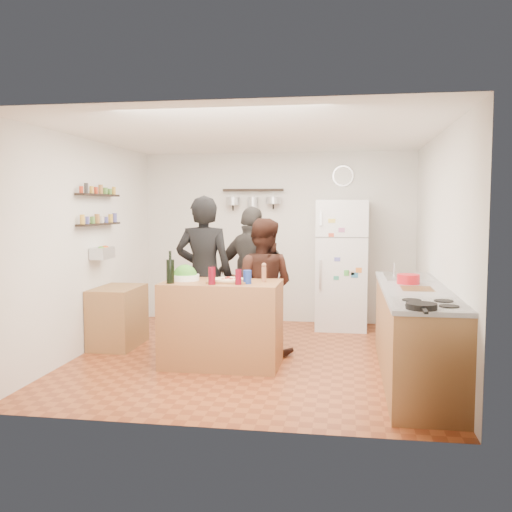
% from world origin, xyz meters
% --- Properties ---
extents(room_shell, '(4.20, 4.20, 4.20)m').
position_xyz_m(room_shell, '(0.00, 0.39, 1.25)').
color(room_shell, brown).
rests_on(room_shell, ground).
extents(prep_island, '(1.25, 0.72, 0.91)m').
position_xyz_m(prep_island, '(-0.30, -0.36, 0.46)').
color(prep_island, olive).
rests_on(prep_island, floor).
extents(pizza_board, '(0.42, 0.34, 0.02)m').
position_xyz_m(pizza_board, '(-0.22, -0.38, 0.92)').
color(pizza_board, brown).
rests_on(pizza_board, prep_island).
extents(pizza, '(0.34, 0.34, 0.02)m').
position_xyz_m(pizza, '(-0.22, -0.38, 0.94)').
color(pizza, '#D0B289').
rests_on(pizza, pizza_board).
extents(salad_bowl, '(0.31, 0.31, 0.06)m').
position_xyz_m(salad_bowl, '(-0.72, -0.31, 0.94)').
color(salad_bowl, white).
rests_on(salad_bowl, prep_island).
extents(wine_bottle, '(0.08, 0.08, 0.25)m').
position_xyz_m(wine_bottle, '(-0.80, -0.58, 1.04)').
color(wine_bottle, black).
rests_on(wine_bottle, prep_island).
extents(wine_glass_near, '(0.08, 0.08, 0.18)m').
position_xyz_m(wine_glass_near, '(-0.35, -0.60, 1.00)').
color(wine_glass_near, '#5C0714').
rests_on(wine_glass_near, prep_island).
extents(wine_glass_far, '(0.07, 0.07, 0.16)m').
position_xyz_m(wine_glass_far, '(-0.08, -0.56, 0.99)').
color(wine_glass_far, '#5B0715').
rests_on(wine_glass_far, prep_island).
extents(pepper_mill, '(0.05, 0.05, 0.16)m').
position_xyz_m(pepper_mill, '(0.15, -0.31, 0.99)').
color(pepper_mill, '#945B3E').
rests_on(pepper_mill, prep_island).
extents(salt_canister, '(0.09, 0.09, 0.14)m').
position_xyz_m(salt_canister, '(0.00, -0.48, 0.98)').
color(salt_canister, navy).
rests_on(salt_canister, prep_island).
extents(person_left, '(0.68, 0.46, 1.84)m').
position_xyz_m(person_left, '(-0.62, 0.13, 0.92)').
color(person_left, black).
rests_on(person_left, floor).
extents(person_center, '(0.83, 0.68, 1.58)m').
position_xyz_m(person_center, '(0.05, 0.20, 0.79)').
color(person_center, black).
rests_on(person_center, floor).
extents(person_back, '(1.09, 0.75, 1.71)m').
position_xyz_m(person_back, '(-0.13, 0.64, 0.86)').
color(person_back, '#2A2725').
rests_on(person_back, floor).
extents(counter_run, '(0.63, 2.63, 0.90)m').
position_xyz_m(counter_run, '(1.70, -0.55, 0.45)').
color(counter_run, '#9E7042').
rests_on(counter_run, floor).
extents(stove_top, '(0.60, 0.62, 0.02)m').
position_xyz_m(stove_top, '(1.70, -1.50, 0.91)').
color(stove_top, white).
rests_on(stove_top, counter_run).
extents(skillet, '(0.24, 0.24, 0.05)m').
position_xyz_m(skillet, '(1.60, -1.77, 0.94)').
color(skillet, black).
rests_on(skillet, stove_top).
extents(sink, '(0.50, 0.80, 0.03)m').
position_xyz_m(sink, '(1.70, 0.30, 0.92)').
color(sink, silver).
rests_on(sink, counter_run).
extents(cutting_board, '(0.30, 0.40, 0.02)m').
position_xyz_m(cutting_board, '(1.70, -0.63, 0.91)').
color(cutting_board, brown).
rests_on(cutting_board, counter_run).
extents(red_bowl, '(0.23, 0.23, 0.10)m').
position_xyz_m(red_bowl, '(1.65, -0.29, 0.97)').
color(red_bowl, red).
rests_on(red_bowl, counter_run).
extents(fridge, '(0.70, 0.68, 1.80)m').
position_xyz_m(fridge, '(0.95, 1.75, 0.90)').
color(fridge, white).
rests_on(fridge, floor).
extents(wall_clock, '(0.30, 0.03, 0.30)m').
position_xyz_m(wall_clock, '(0.95, 2.08, 2.15)').
color(wall_clock, silver).
rests_on(wall_clock, back_wall).
extents(spice_shelf_lower, '(0.12, 1.00, 0.02)m').
position_xyz_m(spice_shelf_lower, '(-1.93, 0.20, 1.50)').
color(spice_shelf_lower, black).
rests_on(spice_shelf_lower, left_wall).
extents(spice_shelf_upper, '(0.12, 1.00, 0.02)m').
position_xyz_m(spice_shelf_upper, '(-1.93, 0.20, 1.85)').
color(spice_shelf_upper, black).
rests_on(spice_shelf_upper, left_wall).
extents(produce_basket, '(0.18, 0.35, 0.14)m').
position_xyz_m(produce_basket, '(-1.90, 0.20, 1.15)').
color(produce_basket, silver).
rests_on(produce_basket, left_wall).
extents(side_table, '(0.50, 0.80, 0.73)m').
position_xyz_m(side_table, '(-1.74, 0.25, 0.36)').
color(side_table, '#A17143').
rests_on(side_table, floor).
extents(pot_rack, '(0.90, 0.04, 0.04)m').
position_xyz_m(pot_rack, '(-0.35, 2.00, 1.95)').
color(pot_rack, black).
rests_on(pot_rack, back_wall).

